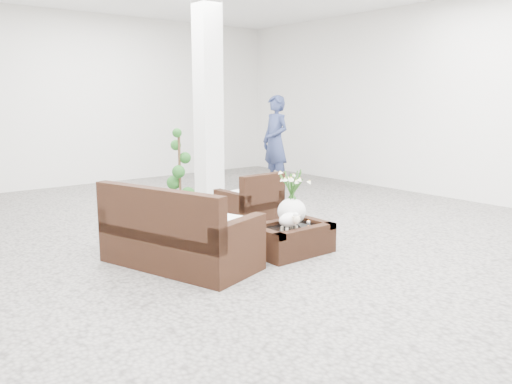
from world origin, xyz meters
TOP-DOWN VIEW (x-y plane):
  - ground at (0.00, 0.00)m, footprint 11.00×11.00m
  - column at (1.20, 2.80)m, footprint 0.40×0.40m
  - coffee_table at (-0.05, -0.82)m, footprint 0.90×0.60m
  - sheep_figurine at (-0.17, -0.92)m, footprint 0.28×0.23m
  - planter_narcissus at (0.05, -0.72)m, footprint 0.44×0.44m
  - tealight at (0.25, -0.80)m, footprint 0.04×0.04m
  - armchair at (0.36, 0.51)m, footprint 0.75×0.72m
  - loveseat at (-1.28, -0.40)m, footprint 1.29×1.85m
  - topiary at (0.07, 1.93)m, footprint 0.35×0.35m
  - shopper at (2.78, 2.77)m, footprint 0.48×0.69m

SIDE VIEW (x-z plane):
  - ground at x=0.00m, z-range 0.00..0.00m
  - coffee_table at x=-0.05m, z-range 0.00..0.31m
  - tealight at x=0.25m, z-range 0.31..0.34m
  - armchair at x=0.36m, z-range 0.00..0.78m
  - sheep_figurine at x=-0.17m, z-range 0.31..0.52m
  - loveseat at x=-1.28m, z-range 0.00..0.90m
  - topiary at x=0.07m, z-range 0.00..1.30m
  - planter_narcissus at x=0.05m, z-range 0.31..1.11m
  - shopper at x=2.78m, z-range 0.00..1.85m
  - column at x=1.20m, z-range 0.00..3.50m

